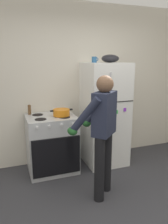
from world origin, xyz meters
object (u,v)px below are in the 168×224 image
stove_range (52,144)px  person_cook (102,127)px  mixing_bowl (110,59)px  coffee_mug (94,60)px  refrigerator (104,114)px  red_pot (61,112)px  pepper_mill (29,110)px

stove_range → person_cook: (0.47, -0.88, 0.50)m
mixing_bowl → coffee_mug: bearing=169.0°
refrigerator → coffee_mug: size_ratio=15.43×
refrigerator → stove_range: 1.01m
stove_range → coffee_mug: (0.75, 0.06, 1.32)m
refrigerator → mixing_bowl: mixing_bowl is taller
refrigerator → mixing_bowl: 0.93m
coffee_mug → person_cook: bearing=-106.6°
coffee_mug → mixing_bowl: 0.26m
red_pot → mixing_bowl: bearing=3.4°
coffee_mug → pepper_mill: coffee_mug is taller
refrigerator → person_cook: 1.01m
red_pot → pepper_mill: 0.52m
person_cook → refrigerator: bearing=62.8°
coffee_mug → pepper_mill: size_ratio=0.73×
stove_range → coffee_mug: size_ratio=8.23×
red_pot → pepper_mill: bearing=151.5°
coffee_mug → pepper_mill: bearing=171.9°
coffee_mug → pepper_mill: (-1.05, 0.15, -0.78)m
pepper_mill → coffee_mug: bearing=-8.1°
red_pot → refrigerator: bearing=3.7°
coffee_mug → mixing_bowl: (0.26, -0.05, 0.02)m
red_pot → mixing_bowl: 1.18m
refrigerator → stove_range: (-0.93, -0.01, -0.41)m
person_cook → mixing_bowl: size_ratio=5.60×
red_pot → coffee_mug: bearing=9.6°
red_pot → pepper_mill: size_ratio=2.33×
person_cook → coffee_mug: size_ratio=14.28×
coffee_mug → pepper_mill: 1.31m
refrigerator → coffee_mug: (-0.18, 0.05, 0.91)m
stove_range → person_cook: person_cook is taller
red_pot → stove_range: bearing=166.1°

